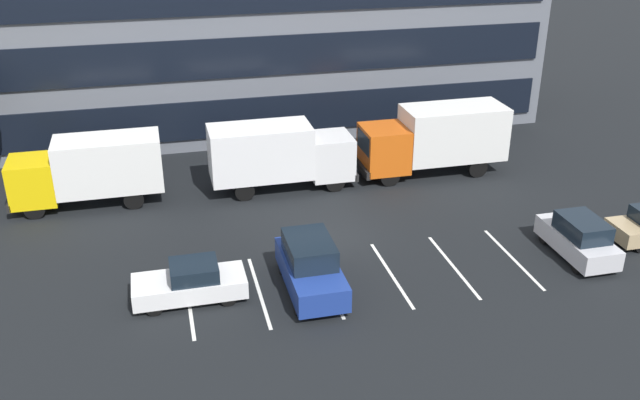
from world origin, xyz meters
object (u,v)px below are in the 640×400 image
object	(u,v)px
suv_navy	(310,266)
suv_silver	(579,238)
box_truck_orange	(435,137)
box_truck_white	(279,153)
box_truck_yellow	(90,168)
sedan_white	(191,283)

from	to	relation	value
suv_navy	suv_silver	xyz separation A→B (m)	(11.92, -0.17, -0.14)
box_truck_orange	box_truck_white	world-z (taller)	box_truck_orange
box_truck_yellow	sedan_white	distance (m)	10.91
suv_navy	suv_silver	bearing A→B (deg)	-0.83
box_truck_yellow	suv_navy	size ratio (longest dim) A/B	1.56
sedan_white	suv_silver	size ratio (longest dim) A/B	1.06
box_truck_orange	box_truck_white	size ratio (longest dim) A/B	1.06
box_truck_yellow	box_truck_white	bearing A→B (deg)	-1.98
box_truck_white	suv_silver	world-z (taller)	box_truck_white
box_truck_white	sedan_white	xyz separation A→B (m)	(-5.39, -9.71, -1.24)
box_truck_orange	box_truck_white	xyz separation A→B (m)	(-8.75, -0.07, -0.13)
suv_navy	sedan_white	size ratio (longest dim) A/B	1.09
suv_navy	suv_silver	distance (m)	11.92
sedan_white	box_truck_orange	bearing A→B (deg)	34.67
box_truck_yellow	suv_navy	bearing A→B (deg)	-49.80
box_truck_white	suv_silver	distance (m)	15.28
box_truck_white	suv_navy	size ratio (longest dim) A/B	1.59
box_truck_yellow	suv_silver	size ratio (longest dim) A/B	1.79
suv_navy	sedan_white	world-z (taller)	suv_navy
box_truck_white	suv_silver	xyz separation A→B (m)	(11.25, -10.29, -1.08)
suv_silver	box_truck_white	bearing A→B (deg)	137.55
box_truck_yellow	suv_silver	xyz separation A→B (m)	(20.75, -10.62, -1.04)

